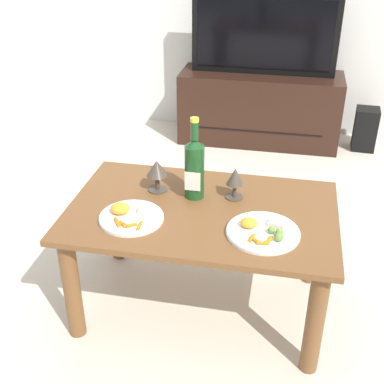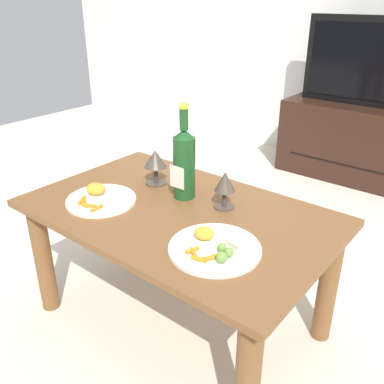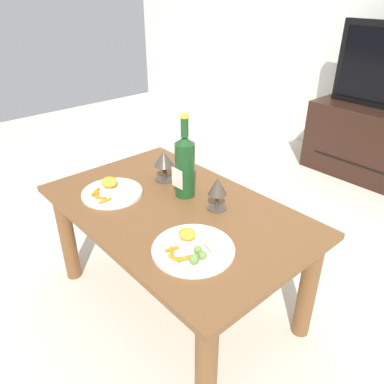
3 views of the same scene
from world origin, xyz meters
name	(u,v)px [view 3 (image 3 of 3)]	position (x,y,z in m)	size (l,w,h in m)	color
ground_plane	(177,300)	(0.00, 0.00, 0.00)	(6.40, 6.40, 0.00)	beige
dining_table	(175,228)	(0.00, 0.00, 0.41)	(1.08, 0.68, 0.50)	brown
wine_bottle	(185,164)	(-0.05, 0.10, 0.64)	(0.08, 0.08, 0.35)	#19471E
goblet_left	(164,160)	(-0.22, 0.12, 0.60)	(0.09, 0.09, 0.14)	#473D33
goblet_right	(217,188)	(0.12, 0.12, 0.59)	(0.07, 0.07, 0.14)	#473D33
dinner_plate_left	(112,191)	(-0.26, -0.13, 0.52)	(0.25, 0.25, 0.05)	white
dinner_plate_right	(193,248)	(0.26, -0.13, 0.51)	(0.28, 0.28, 0.05)	white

